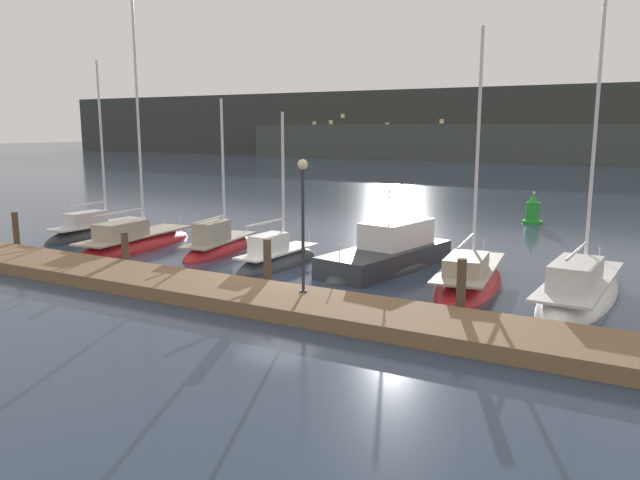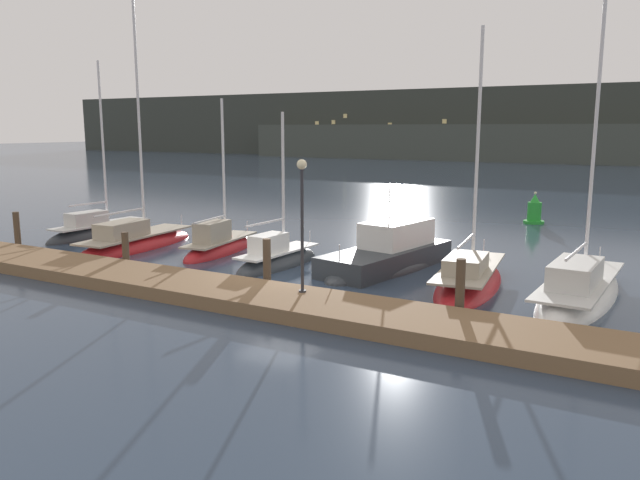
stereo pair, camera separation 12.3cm
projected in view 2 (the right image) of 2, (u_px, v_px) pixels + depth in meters
The scene contains 16 objects.
ground_plane at pixel (278, 286), 22.46m from camera, with size 400.00×400.00×0.00m, color #2D3D51.
dock at pixel (239, 295), 20.45m from camera, with size 33.64×2.80×0.45m, color brown.
mooring_pile_0 at pixel (17, 232), 28.43m from camera, with size 0.28×0.28×1.86m, color #4C3D2D.
mooring_pile_1 at pixel (126, 250), 25.12m from camera, with size 0.28×0.28×1.50m, color #4C3D2D.
mooring_pile_2 at pixel (267, 265), 21.74m from camera, with size 0.28×0.28×1.83m, color #4C3D2D.
mooring_pile_3 at pixel (460, 289), 18.39m from camera, with size 0.28×0.28×1.84m, color #4C3D2D.
sailboat_berth_1 at pixel (99, 233), 32.76m from camera, with size 1.87×6.47×9.70m.
sailboat_berth_2 at pixel (135, 245), 29.52m from camera, with size 2.78×7.86×12.40m.
sailboat_berth_3 at pixel (220, 248), 28.57m from camera, with size 2.40×5.93×7.56m.
sailboat_berth_4 at pixel (277, 263), 25.64m from camera, with size 1.70×5.26×6.94m.
motorboat_berth_5 at pixel (388, 261), 25.29m from camera, with size 3.76×7.71×4.11m.
sailboat_berth_6 at pixel (469, 283), 22.29m from camera, with size 2.85×7.17×9.62m.
sailboat_berth_7 at pixel (579, 295), 20.73m from camera, with size 2.57×8.53×11.85m.
channel_buoy at pixel (534, 212), 37.10m from camera, with size 1.20×1.20×1.90m.
dock_lamppost at pixel (302, 205), 19.41m from camera, with size 0.32×0.32×4.22m.
hillside_backdrop at pixel (609, 127), 105.25m from camera, with size 240.00×23.00×12.65m.
Camera 2 is at (12.10, -18.21, 5.62)m, focal length 35.00 mm.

